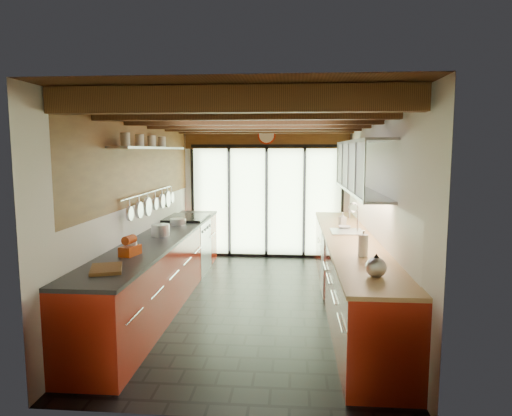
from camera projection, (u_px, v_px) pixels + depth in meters
name	position (u px, v px, depth m)	size (l,w,h in m)	color
ground	(255.00, 302.00, 6.26)	(5.50, 5.50, 0.00)	black
room_shell	(255.00, 182.00, 6.05)	(5.50, 5.50, 5.50)	silver
ceiling_beams	(257.00, 122.00, 6.33)	(3.14, 5.06, 4.90)	#593316
glass_door	(267.00, 172.00, 8.72)	(2.95, 0.10, 2.90)	#C6EAAD
left_counter	(163.00, 267.00, 6.30)	(0.68, 5.00, 0.92)	maroon
range_stove	(187.00, 245.00, 7.74)	(0.66, 0.90, 0.97)	silver
right_counter	(350.00, 271.00, 6.10)	(0.68, 5.00, 0.92)	maroon
sink_assembly	(348.00, 229.00, 6.43)	(0.45, 0.52, 0.43)	silver
upper_cabinets_right	(361.00, 166.00, 6.21)	(0.34, 3.00, 3.00)	silver
left_wall_fixtures	(153.00, 170.00, 6.44)	(0.28, 2.60, 0.96)	silver
stand_mixer	(130.00, 247.00, 5.00)	(0.19, 0.27, 0.23)	#BA3F0E
pot_large	(160.00, 230.00, 6.14)	(0.25, 0.25, 0.16)	silver
pot_small	(178.00, 222.00, 7.08)	(0.25, 0.25, 0.10)	silver
cutting_board	(106.00, 269.00, 4.37)	(0.28, 0.40, 0.03)	brown
kettle	(376.00, 266.00, 4.16)	(0.24, 0.26, 0.22)	silver
paper_towel	(363.00, 246.00, 4.93)	(0.14, 0.14, 0.29)	white
soap_bottle	(342.00, 219.00, 6.99)	(0.09, 0.09, 0.21)	silver
bowl	(345.00, 227.00, 6.70)	(0.19, 0.19, 0.05)	silver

